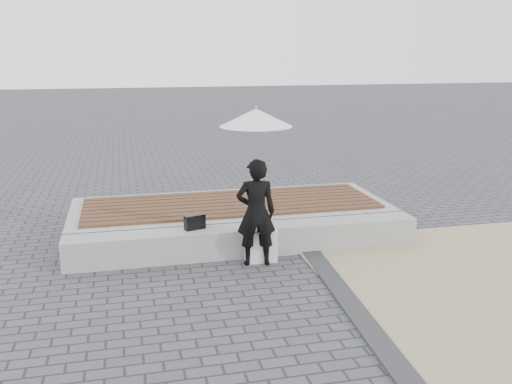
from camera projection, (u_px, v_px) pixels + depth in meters
ground at (277, 300)px, 6.54m from camera, size 80.00×80.00×0.00m
edging_band at (355, 311)px, 6.23m from camera, size 0.61×5.20×0.04m
seating_ledge at (247, 240)px, 8.00m from camera, size 5.00×0.45×0.40m
timber_platform at (231, 216)px, 9.13m from camera, size 5.00×2.00×0.40m
timber_decking at (231, 203)px, 9.08m from camera, size 4.60×1.60×0.04m
woman at (256, 213)px, 7.47m from camera, size 0.56×0.40×1.44m
parasol at (256, 118)px, 7.17m from camera, size 0.93×0.93×1.19m
handbag at (195, 222)px, 7.80m from camera, size 0.31×0.19×0.20m
canvas_tote at (261, 246)px, 7.68m from camera, size 0.43×0.18×0.45m
magazine at (262, 231)px, 7.58m from camera, size 0.28×0.21×0.01m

